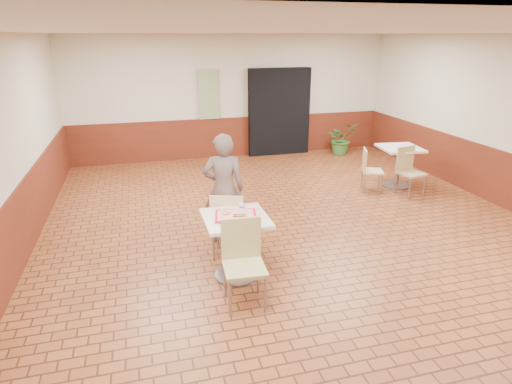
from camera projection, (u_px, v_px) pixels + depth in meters
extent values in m
cube|color=brown|center=(303.00, 238.00, 6.64)|extent=(8.00, 10.00, 0.01)
cube|color=white|center=(311.00, 32.00, 5.60)|extent=(8.00, 10.00, 0.01)
cube|color=beige|center=(232.00, 97.00, 10.65)|extent=(8.00, 0.01, 3.00)
cube|color=#571F10|center=(233.00, 137.00, 10.97)|extent=(8.00, 0.04, 1.00)
cube|color=#571F10|center=(14.00, 239.00, 5.48)|extent=(0.04, 10.00, 1.00)
cube|color=black|center=(279.00, 112.00, 10.97)|extent=(1.60, 0.22, 2.20)
cube|color=gray|center=(209.00, 94.00, 10.41)|extent=(0.50, 0.03, 1.20)
cube|color=beige|center=(236.00, 218.00, 5.31)|extent=(0.79, 0.79, 0.04)
cylinder|color=gray|center=(236.00, 248.00, 5.46)|extent=(0.09, 0.09, 0.79)
cylinder|color=gray|center=(237.00, 274.00, 5.59)|extent=(0.57, 0.57, 0.03)
cube|color=tan|center=(244.00, 268.00, 4.84)|extent=(0.49, 0.49, 0.04)
cube|color=tan|center=(241.00, 238.00, 4.94)|extent=(0.47, 0.06, 0.51)
cylinder|color=gray|center=(230.00, 299.00, 4.70)|extent=(0.03, 0.03, 0.45)
cylinder|color=gray|center=(265.00, 295.00, 4.78)|extent=(0.03, 0.03, 0.45)
cylinder|color=gray|center=(225.00, 280.00, 5.07)|extent=(0.03, 0.03, 0.45)
cylinder|color=gray|center=(258.00, 276.00, 5.15)|extent=(0.03, 0.03, 0.45)
cube|color=#D7B081|center=(229.00, 225.00, 5.98)|extent=(0.57, 0.57, 0.04)
cube|color=#D7B081|center=(227.00, 213.00, 5.69)|extent=(0.44, 0.18, 0.49)
cylinder|color=gray|center=(244.00, 235.00, 6.23)|extent=(0.03, 0.03, 0.44)
cylinder|color=gray|center=(218.00, 234.00, 6.25)|extent=(0.03, 0.03, 0.44)
cylinder|color=gray|center=(242.00, 247.00, 5.87)|extent=(0.03, 0.03, 0.44)
cylinder|color=gray|center=(214.00, 247.00, 5.89)|extent=(0.03, 0.03, 0.44)
imported|color=#64514D|center=(224.00, 189.00, 6.27)|extent=(0.68, 0.52, 1.67)
cube|color=red|center=(236.00, 216.00, 5.30)|extent=(0.50, 0.39, 0.03)
cube|color=#E18585|center=(236.00, 215.00, 5.30)|extent=(0.45, 0.34, 0.00)
torus|color=gold|center=(226.00, 212.00, 5.32)|extent=(0.12, 0.12, 0.03)
ellipsoid|color=#B47334|center=(240.00, 215.00, 5.24)|extent=(0.16, 0.10, 0.04)
cube|color=white|center=(240.00, 213.00, 5.23)|extent=(0.15, 0.08, 0.01)
ellipsoid|color=#B34918|center=(234.00, 216.00, 5.23)|extent=(0.04, 0.04, 0.02)
cylinder|color=silver|center=(242.00, 207.00, 5.42)|extent=(0.07, 0.07, 0.09)
cylinder|color=blue|center=(242.00, 206.00, 5.42)|extent=(0.07, 0.07, 0.02)
cube|color=beige|center=(400.00, 148.00, 8.66)|extent=(0.78, 0.78, 0.04)
cylinder|color=gray|center=(398.00, 168.00, 8.80)|extent=(0.09, 0.09, 0.78)
cylinder|color=gray|center=(396.00, 185.00, 8.93)|extent=(0.57, 0.57, 0.03)
cube|color=#DABB83|center=(373.00, 171.00, 8.54)|extent=(0.51, 0.51, 0.04)
cube|color=#DABB83|center=(365.00, 160.00, 8.48)|extent=(0.17, 0.38, 0.43)
cylinder|color=gray|center=(381.00, 184.00, 8.44)|extent=(0.03, 0.03, 0.38)
cylinder|color=gray|center=(379.00, 179.00, 8.75)|extent=(0.03, 0.03, 0.38)
cylinder|color=gray|center=(364.00, 184.00, 8.47)|extent=(0.03, 0.03, 0.38)
cylinder|color=gray|center=(362.00, 178.00, 8.79)|extent=(0.03, 0.03, 0.38)
cube|color=tan|center=(411.00, 173.00, 8.27)|extent=(0.51, 0.51, 0.04)
cube|color=tan|center=(405.00, 158.00, 8.35)|extent=(0.43, 0.11, 0.47)
cylinder|color=gray|center=(410.00, 189.00, 8.12)|extent=(0.03, 0.03, 0.42)
cylinder|color=gray|center=(424.00, 186.00, 8.27)|extent=(0.03, 0.03, 0.42)
cylinder|color=gray|center=(396.00, 183.00, 8.43)|extent=(0.03, 0.03, 0.42)
cylinder|color=gray|center=(410.00, 181.00, 8.59)|extent=(0.03, 0.03, 0.42)
imported|color=#36692A|center=(341.00, 139.00, 11.16)|extent=(0.89, 0.82, 0.83)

